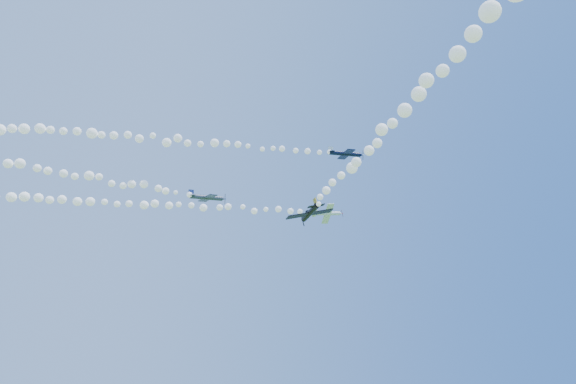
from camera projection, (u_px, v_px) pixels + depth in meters
name	position (u px, v px, depth m)	size (l,w,h in m)	color
plane_white	(327.00, 213.00, 117.74)	(7.83, 8.09, 2.53)	white
smoke_trail_white	(142.00, 204.00, 111.53)	(79.72, 27.15, 3.26)	white
plane_navy	(346.00, 154.00, 100.93)	(7.86, 8.09, 2.55)	#0B1234
smoke_trail_navy	(123.00, 137.00, 94.33)	(82.12, 27.31, 3.06)	white
plane_grey	(207.00, 197.00, 98.62)	(8.18, 8.24, 2.66)	#3D4359
smoke_trail_grey	(8.00, 164.00, 84.59)	(67.66, 4.42, 3.51)	white
plane_black	(310.00, 213.00, 79.85)	(8.04, 7.84, 2.56)	black
smoke_trail_black	(459.00, 50.00, 43.91)	(15.08, 76.99, 3.15)	white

